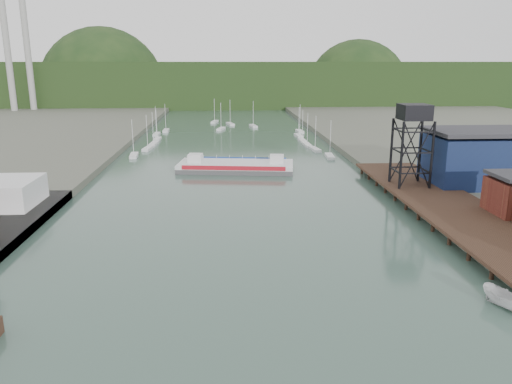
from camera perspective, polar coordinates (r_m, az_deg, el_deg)
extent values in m
plane|color=#2C4438|center=(45.41, -0.81, -20.43)|extent=(600.00, 600.00, 0.00)
cube|color=black|center=(93.95, 20.89, -1.24)|extent=(14.00, 70.00, 0.50)
cylinder|color=black|center=(91.94, 17.42, -1.99)|extent=(0.60, 0.60, 2.20)
cylinder|color=black|center=(96.86, 24.07, -1.78)|extent=(0.60, 0.60, 2.20)
cylinder|color=black|center=(99.63, 16.29, 4.00)|extent=(0.50, 0.50, 13.00)
cylinder|color=black|center=(101.81, 19.48, 3.97)|extent=(0.50, 0.50, 13.00)
cylinder|color=black|center=(105.20, 15.21, 4.61)|extent=(0.50, 0.50, 13.00)
cylinder|color=black|center=(107.27, 18.25, 4.58)|extent=(0.50, 0.50, 13.00)
cube|color=black|center=(102.39, 17.65, 8.70)|extent=(5.50, 5.50, 3.00)
cube|color=#0B1333|center=(111.74, 24.09, 3.34)|extent=(20.00, 14.00, 10.00)
cube|color=#2D2D33|center=(110.86, 24.41, 6.33)|extent=(20.50, 14.50, 0.80)
cube|color=silver|center=(145.64, -13.79, 4.07)|extent=(2.67, 7.65, 0.90)
cube|color=silver|center=(156.35, -12.26, 4.87)|extent=(2.81, 7.67, 0.90)
cube|color=silver|center=(164.92, -11.62, 5.40)|extent=(2.35, 7.59, 0.90)
cube|color=silver|center=(174.65, -11.21, 5.92)|extent=(2.01, 7.50, 0.90)
cube|color=silver|center=(186.90, -11.30, 6.48)|extent=(2.00, 7.50, 0.90)
cube|color=silver|center=(196.28, -10.25, 6.91)|extent=(2.16, 7.54, 0.90)
cube|color=silver|center=(141.61, 8.42, 4.04)|extent=(2.53, 7.62, 0.90)
cube|color=silver|center=(152.29, 6.76, 4.84)|extent=(2.76, 7.67, 0.90)
cube|color=silver|center=(160.65, 5.85, 5.38)|extent=(2.22, 7.56, 0.90)
cube|color=silver|center=(169.39, 5.30, 5.87)|extent=(2.18, 7.54, 0.90)
cube|color=silver|center=(180.29, 4.89, 6.42)|extent=(2.46, 7.61, 0.90)
cube|color=silver|center=(191.98, 5.01, 6.92)|extent=(2.48, 7.61, 0.90)
cube|color=silver|center=(198.78, -4.01, 7.20)|extent=(3.78, 7.76, 0.90)
cube|color=silver|center=(207.05, -0.32, 7.54)|extent=(3.31, 7.74, 0.90)
cube|color=silver|center=(214.67, -2.96, 7.77)|extent=(3.76, 7.76, 0.90)
cube|color=silver|center=(222.64, -4.75, 7.99)|extent=(3.40, 7.74, 0.90)
cylinder|color=#9E9D99|center=(288.24, -26.51, 13.98)|extent=(3.20, 3.20, 60.00)
cylinder|color=#9E9D99|center=(290.01, -24.62, 14.17)|extent=(3.20, 3.20, 60.00)
cube|color=black|center=(337.40, -3.38, 12.26)|extent=(500.00, 120.00, 28.00)
sphere|color=black|center=(346.54, -16.97, 11.07)|extent=(80.00, 80.00, 80.00)
sphere|color=black|center=(359.58, 11.41, 11.20)|extent=(70.00, 70.00, 70.00)
cube|color=#48484B|center=(123.42, -2.31, 2.72)|extent=(29.25, 14.81, 1.12)
cube|color=silver|center=(123.21, -2.31, 3.18)|extent=(29.25, 14.81, 0.90)
cube|color=#B51422|center=(117.66, -2.61, 2.74)|extent=(24.46, 3.42, 1.01)
cube|color=navy|center=(128.69, -2.04, 3.78)|extent=(24.46, 3.42, 1.01)
cube|color=silver|center=(124.45, -6.95, 3.83)|extent=(3.78, 3.78, 2.24)
cube|color=silver|center=(122.27, 2.39, 3.73)|extent=(3.78, 3.78, 2.24)
imported|color=silver|center=(61.53, 26.66, -10.95)|extent=(4.14, 6.21, 2.25)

